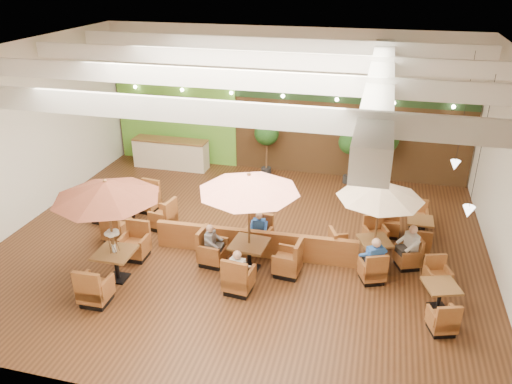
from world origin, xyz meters
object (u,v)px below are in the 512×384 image
(topiary_1, at_px, (350,144))
(table_2, at_px, (379,208))
(table_3, at_px, (133,213))
(booth_divider, at_px, (255,243))
(table_0, at_px, (108,205))
(service_counter, at_px, (171,154))
(diner_0, at_px, (238,267))
(diner_1, at_px, (259,227))
(diner_3, at_px, (374,256))
(table_5, at_px, (410,229))
(diner_4, at_px, (410,243))
(diner_2, at_px, (212,241))
(table_4, at_px, (439,297))
(topiary_2, at_px, (385,142))
(table_1, at_px, (249,206))
(topiary_0, at_px, (267,135))

(topiary_1, bearing_deg, table_2, -77.88)
(table_3, bearing_deg, booth_divider, -2.83)
(table_0, height_order, table_3, table_0)
(service_counter, height_order, diner_0, diner_0)
(diner_1, distance_m, diner_3, 3.33)
(topiary_1, xyz_separation_m, diner_3, (1.15, -6.28, -0.75))
(table_5, height_order, diner_4, diner_4)
(table_2, distance_m, diner_3, 1.30)
(diner_2, bearing_deg, table_3, -115.95)
(table_4, bearing_deg, diner_3, 136.35)
(topiary_2, bearing_deg, topiary_1, -180.00)
(booth_divider, xyz_separation_m, table_4, (4.87, -1.21, -0.07))
(table_0, distance_m, topiary_2, 10.20)
(service_counter, relative_size, table_1, 1.05)
(table_4, relative_size, diner_3, 2.86)
(table_4, distance_m, topiary_1, 7.66)
(booth_divider, xyz_separation_m, diner_0, (0.03, -1.75, 0.35))
(booth_divider, distance_m, table_4, 5.02)
(booth_divider, relative_size, topiary_0, 2.65)
(service_counter, distance_m, topiary_1, 7.10)
(topiary_1, distance_m, diner_2, 7.28)
(table_3, relative_size, topiary_2, 1.21)
(table_2, bearing_deg, diner_4, -22.39)
(topiary_0, height_order, diner_4, topiary_0)
(booth_divider, relative_size, table_5, 2.57)
(table_1, distance_m, topiary_1, 6.87)
(table_5, bearing_deg, booth_divider, -153.58)
(table_1, relative_size, diner_3, 3.36)
(booth_divider, distance_m, table_5, 4.77)
(table_2, height_order, diner_2, table_2)
(table_0, xyz_separation_m, diner_2, (2.20, 1.29, -1.43))
(table_0, bearing_deg, diner_0, 3.12)
(table_2, xyz_separation_m, diner_3, (0.00, -0.91, -0.93))
(table_2, distance_m, diner_1, 3.38)
(topiary_0, distance_m, diner_1, 5.66)
(service_counter, bearing_deg, diner_1, -46.86)
(table_0, relative_size, table_1, 1.01)
(booth_divider, height_order, diner_0, diner_0)
(topiary_2, bearing_deg, diner_2, -123.50)
(booth_divider, height_order, table_2, table_2)
(booth_divider, relative_size, diner_3, 6.78)
(diner_3, height_order, diner_4, diner_3)
(topiary_0, bearing_deg, table_1, -80.70)
(topiary_0, bearing_deg, diner_4, -45.87)
(service_counter, bearing_deg, table_1, -51.95)
(table_3, xyz_separation_m, diner_2, (3.14, -1.50, 0.30))
(table_4, bearing_deg, booth_divider, 147.70)
(table_1, height_order, diner_0, table_1)
(table_1, height_order, table_5, table_1)
(service_counter, distance_m, topiary_2, 8.32)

